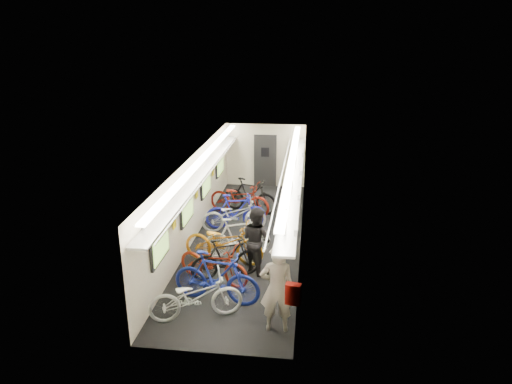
% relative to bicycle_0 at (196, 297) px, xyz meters
% --- Properties ---
extents(train_car_shell, '(10.00, 10.00, 10.00)m').
position_rel_bicycle_0_xyz_m(train_car_shell, '(0.15, 4.67, 1.16)').
color(train_car_shell, black).
rests_on(train_car_shell, ground).
extents(bicycle_0, '(2.00, 1.26, 0.99)m').
position_rel_bicycle_0_xyz_m(bicycle_0, '(0.00, 0.00, 0.00)').
color(bicycle_0, silver).
rests_on(bicycle_0, ground).
extents(bicycle_1, '(2.01, 0.87, 1.17)m').
position_rel_bicycle_0_xyz_m(bicycle_1, '(0.30, 0.65, 0.09)').
color(bicycle_1, navy).
rests_on(bicycle_1, ground).
extents(bicycle_2, '(1.96, 1.28, 0.97)m').
position_rel_bicycle_0_xyz_m(bicycle_2, '(0.05, 1.50, -0.01)').
color(bicycle_2, maroon).
rests_on(bicycle_2, ground).
extents(bicycle_3, '(1.76, 1.11, 1.02)m').
position_rel_bicycle_0_xyz_m(bicycle_3, '(0.32, 1.70, 0.02)').
color(bicycle_3, black).
rests_on(bicycle_3, ground).
extents(bicycle_4, '(2.16, 1.03, 1.09)m').
position_rel_bicycle_0_xyz_m(bicycle_4, '(0.10, 2.50, 0.05)').
color(bicycle_4, '#C67612').
rests_on(bicycle_4, ground).
extents(bicycle_5, '(1.85, 1.18, 1.08)m').
position_rel_bicycle_0_xyz_m(bicycle_5, '(0.39, 2.88, 0.04)').
color(bicycle_5, silver).
rests_on(bicycle_5, ground).
extents(bicycle_6, '(2.00, 1.13, 0.99)m').
position_rel_bicycle_0_xyz_m(bicycle_6, '(0.04, 4.49, 0.00)').
color(bicycle_6, '#BAB9BE').
rests_on(bicycle_6, ground).
extents(bicycle_7, '(1.87, 0.87, 1.08)m').
position_rel_bicycle_0_xyz_m(bicycle_7, '(0.06, 4.67, 0.05)').
color(bicycle_7, '#1C21AB').
rests_on(bicycle_7, ground).
extents(bicycle_8, '(2.21, 1.32, 1.10)m').
position_rel_bicycle_0_xyz_m(bicycle_8, '(-0.01, 5.83, 0.05)').
color(bicycle_8, maroon).
rests_on(bicycle_8, ground).
extents(bicycle_9, '(1.97, 1.12, 1.14)m').
position_rel_bicycle_0_xyz_m(bicycle_9, '(0.29, 6.07, 0.07)').
color(bicycle_9, black).
rests_on(bicycle_9, ground).
extents(passenger_near, '(0.69, 0.48, 1.80)m').
position_rel_bicycle_0_xyz_m(passenger_near, '(1.64, -0.18, 0.40)').
color(passenger_near, gray).
rests_on(passenger_near, ground).
extents(passenger_mid, '(1.01, 1.01, 1.65)m').
position_rel_bicycle_0_xyz_m(passenger_mid, '(0.98, 2.13, 0.33)').
color(passenger_mid, black).
rests_on(passenger_mid, ground).
extents(backpack, '(0.28, 0.19, 0.38)m').
position_rel_bicycle_0_xyz_m(backpack, '(1.97, -0.97, 0.78)').
color(backpack, red).
rests_on(backpack, passenger_near).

